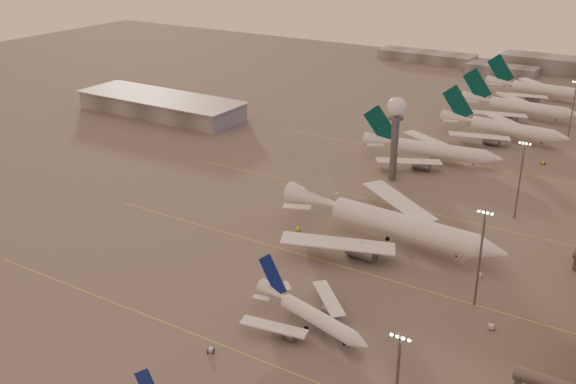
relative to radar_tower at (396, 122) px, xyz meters
The scene contains 20 objects.
ground 121.92m from the radar_tower, 92.39° to the right, with size 700.00×700.00×0.00m, color #5B5958.
taxiway_markings 71.83m from the radar_tower, 68.66° to the right, with size 180.00×185.25×0.02m.
hangar 127.68m from the radar_tower, behind, with size 82.00×27.00×8.50m.
radar_tower is the anchor object (origin of this frame).
mast_b 82.32m from the radar_tower, 52.43° to the right, with size 3.60×0.56×25.00m.
mast_c 46.66m from the radar_tower, 12.53° to the right, with size 3.60×0.56×25.00m.
mast_d 91.11m from the radar_tower, 61.74° to the left, with size 3.60×0.56×25.00m.
distant_horizon 205.86m from the radar_tower, 90.67° to the left, with size 165.00×37.50×9.00m.
narrowbody_mid 98.14m from the radar_tower, 77.03° to the right, with size 33.55×26.43×13.39m.
widebody_white 51.48m from the radar_tower, 67.56° to the right, with size 69.52×55.55×24.44m.
greentail_a 30.84m from the radar_tower, 79.60° to the left, with size 53.41×42.94×19.42m.
greentail_b 71.84m from the radar_tower, 73.56° to the left, with size 54.48×43.87×19.78m.
greentail_c 106.08m from the radar_tower, 80.60° to the left, with size 55.25×44.53×20.06m.
greentail_d 144.45m from the radar_tower, 83.09° to the left, with size 55.80×44.98×20.25m.
gsv_tug_mid 115.39m from the radar_tower, 85.78° to the right, with size 3.31×3.74×0.92m.
gsv_truck_b 94.60m from the radar_tower, 52.08° to the right, with size 6.24×4.06×2.37m.
gsv_truck_c 56.65m from the radar_tower, 96.79° to the right, with size 5.57×3.85×2.12m.
gsv_catering_b 72.14m from the radar_tower, 47.41° to the right, with size 5.51×4.13×4.14m.
gsv_tug_far 26.96m from the radar_tower, 66.47° to the right, with size 3.79×3.55×0.93m.
gsv_tug_hangar 63.78m from the radar_tower, 46.84° to the left, with size 3.48×2.35×0.93m.
Camera 1 is at (90.47, -85.60, 86.30)m, focal length 42.00 mm.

